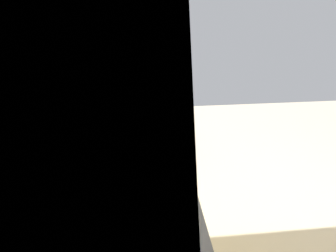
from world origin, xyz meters
The scene contains 7 objects.
ground_plane centered at (0.00, 0.00, 0.00)m, with size 6.46×6.46×0.00m, color beige.
wall_back centered at (0.00, 1.59, 1.33)m, with size 4.16×0.12×2.66m, color beige.
upper_cabinets centered at (-0.44, 1.37, 1.92)m, with size 2.34×0.32×0.74m.
oven_range centered at (1.48, 1.21, 0.47)m, with size 0.71×0.65×1.09m.
microwave centered at (0.39, 1.25, 1.04)m, with size 0.53×0.40×0.27m.
bowl centered at (-0.26, 1.13, 0.94)m, with size 0.19×0.19×0.06m.
kettle centered at (-0.54, 1.13, 0.99)m, with size 0.18×0.13×0.18m.
Camera 1 is at (-1.49, 1.23, 2.02)m, focal length 27.12 mm.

